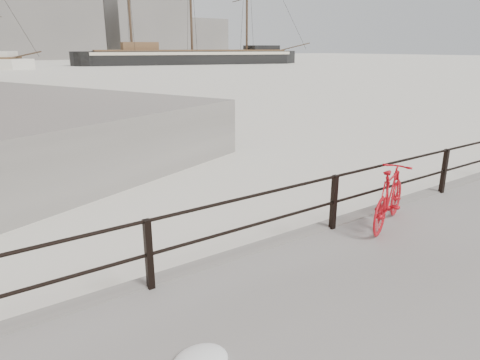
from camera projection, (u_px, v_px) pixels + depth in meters
ground at (433, 205)px, 9.85m from camera, size 400.00×400.00×0.00m
guardrail at (444, 171)px, 9.48m from camera, size 28.00×0.10×1.00m
bicycle at (389, 197)px, 7.69m from camera, size 1.81×0.97×1.12m
barque_black at (193, 64)px, 92.57m from camera, size 58.32×30.97×31.76m
industrial_west at (42, 28)px, 127.80m from camera, size 32.00×18.00×18.00m
industrial_mid at (145, 22)px, 149.93m from camera, size 26.00×20.00×24.00m
industrial_east at (196, 38)px, 167.89m from camera, size 20.00×16.00×14.00m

